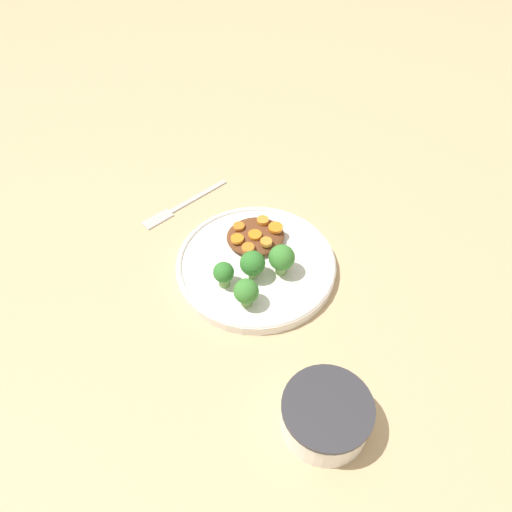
# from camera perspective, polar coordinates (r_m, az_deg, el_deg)

# --- Properties ---
(ground_plane) EXTENTS (4.00, 4.00, 0.00)m
(ground_plane) POSITION_cam_1_polar(r_m,az_deg,el_deg) (0.86, 0.00, -1.47)
(ground_plane) COLOR tan
(plate) EXTENTS (0.27, 0.27, 0.02)m
(plate) POSITION_cam_1_polar(r_m,az_deg,el_deg) (0.86, 0.00, -0.94)
(plate) COLOR white
(plate) RESTS_ON ground_plane
(dip_bowl) EXTENTS (0.12, 0.12, 0.06)m
(dip_bowl) POSITION_cam_1_polar(r_m,az_deg,el_deg) (0.69, 8.03, -17.50)
(dip_bowl) COLOR white
(dip_bowl) RESTS_ON ground_plane
(stew_mound) EXTENTS (0.10, 0.09, 0.02)m
(stew_mound) POSITION_cam_1_polar(r_m,az_deg,el_deg) (0.88, -0.05, 2.27)
(stew_mound) COLOR brown
(stew_mound) RESTS_ON plate
(broccoli_floret_0) EXTENTS (0.03, 0.03, 0.05)m
(broccoli_floret_0) POSITION_cam_1_polar(r_m,az_deg,el_deg) (0.80, -3.72, -2.01)
(broccoli_floret_0) COLOR #759E51
(broccoli_floret_0) RESTS_ON plate
(broccoli_floret_1) EXTENTS (0.04, 0.04, 0.05)m
(broccoli_floret_1) POSITION_cam_1_polar(r_m,az_deg,el_deg) (0.77, -1.13, -4.12)
(broccoli_floret_1) COLOR #759E51
(broccoli_floret_1) RESTS_ON plate
(broccoli_floret_2) EXTENTS (0.04, 0.04, 0.05)m
(broccoli_floret_2) POSITION_cam_1_polar(r_m,az_deg,el_deg) (0.81, -0.39, -0.90)
(broccoli_floret_2) COLOR #759E51
(broccoli_floret_2) RESTS_ON plate
(broccoli_floret_3) EXTENTS (0.04, 0.04, 0.06)m
(broccoli_floret_3) POSITION_cam_1_polar(r_m,az_deg,el_deg) (0.81, 2.95, -0.29)
(broccoli_floret_3) COLOR #7FA85B
(broccoli_floret_3) RESTS_ON plate
(carrot_slice_0) EXTENTS (0.02, 0.02, 0.01)m
(carrot_slice_0) POSITION_cam_1_polar(r_m,az_deg,el_deg) (0.86, -2.16, 1.98)
(carrot_slice_0) COLOR orange
(carrot_slice_0) RESTS_ON stew_mound
(carrot_slice_1) EXTENTS (0.02, 0.02, 0.00)m
(carrot_slice_1) POSITION_cam_1_polar(r_m,az_deg,el_deg) (0.84, -0.93, 0.97)
(carrot_slice_1) COLOR orange
(carrot_slice_1) RESTS_ON stew_mound
(carrot_slice_2) EXTENTS (0.02, 0.02, 0.01)m
(carrot_slice_2) POSITION_cam_1_polar(r_m,az_deg,el_deg) (0.89, 0.79, 4.08)
(carrot_slice_2) COLOR orange
(carrot_slice_2) RESTS_ON stew_mound
(carrot_slice_3) EXTENTS (0.02, 0.02, 0.01)m
(carrot_slice_3) POSITION_cam_1_polar(r_m,az_deg,el_deg) (0.88, -1.97, 3.41)
(carrot_slice_3) COLOR orange
(carrot_slice_3) RESTS_ON stew_mound
(carrot_slice_4) EXTENTS (0.03, 0.03, 0.01)m
(carrot_slice_4) POSITION_cam_1_polar(r_m,az_deg,el_deg) (0.87, 2.25, 3.25)
(carrot_slice_4) COLOR orange
(carrot_slice_4) RESTS_ON stew_mound
(carrot_slice_5) EXTENTS (0.02, 0.02, 0.01)m
(carrot_slice_5) POSITION_cam_1_polar(r_m,az_deg,el_deg) (0.86, -0.13, 2.43)
(carrot_slice_5) COLOR orange
(carrot_slice_5) RESTS_ON stew_mound
(carrot_slice_6) EXTENTS (0.02, 0.02, 0.01)m
(carrot_slice_6) POSITION_cam_1_polar(r_m,az_deg,el_deg) (0.85, 1.17, 1.61)
(carrot_slice_6) COLOR orange
(carrot_slice_6) RESTS_ON stew_mound
(fork) EXTENTS (0.18, 0.11, 0.01)m
(fork) POSITION_cam_1_polar(r_m,az_deg,el_deg) (0.98, -8.88, 5.55)
(fork) COLOR #B5B5B5
(fork) RESTS_ON ground_plane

